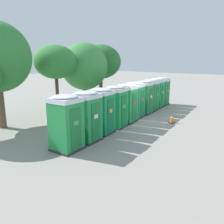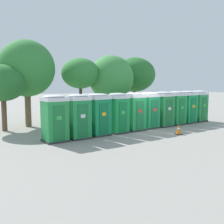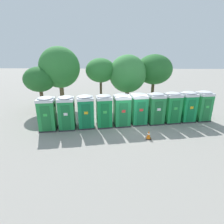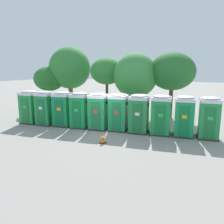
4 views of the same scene
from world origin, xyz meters
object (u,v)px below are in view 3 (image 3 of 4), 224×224
(portapotty_0, at_px, (47,113))
(street_tree_4, at_px, (101,71))
(portapotty_2, at_px, (86,111))
(portapotty_8, at_px, (188,106))
(portapotty_5, at_px, (139,109))
(street_tree_2, at_px, (40,80))
(street_tree_0, at_px, (60,68))
(street_tree_1, at_px, (128,74))
(portapotty_1, at_px, (67,113))
(portapotty_6, at_px, (156,108))
(street_tree_3, at_px, (154,70))
(traffic_cone, at_px, (149,135))
(portapotty_4, at_px, (122,110))
(portapotty_3, at_px, (104,111))
(portapotty_7, at_px, (172,107))
(portapotty_9, at_px, (203,106))

(portapotty_0, xyz_separation_m, street_tree_4, (3.41, 5.91, 2.60))
(portapotty_2, xyz_separation_m, portapotty_8, (8.28, 1.65, 0.00))
(portapotty_5, bearing_deg, portapotty_8, 10.86)
(street_tree_2, bearing_deg, street_tree_0, 35.08)
(portapotty_0, bearing_deg, street_tree_1, 44.48)
(portapotty_1, relative_size, portapotty_6, 1.00)
(street_tree_3, bearing_deg, portapotty_2, -133.76)
(street_tree_1, bearing_deg, street_tree_2, -169.96)
(traffic_cone, bearing_deg, street_tree_3, 78.66)
(portapotty_4, distance_m, street_tree_1, 5.48)
(portapotty_3, relative_size, street_tree_3, 0.46)
(portapotty_7, bearing_deg, portapotty_5, -169.92)
(portapotty_0, height_order, portapotty_4, same)
(portapotty_3, bearing_deg, street_tree_3, 52.41)
(portapotty_9, bearing_deg, portapotty_4, -168.30)
(portapotty_8, relative_size, street_tree_4, 0.50)
(portapotty_4, relative_size, portapotty_8, 1.00)
(portapotty_2, distance_m, portapotty_4, 2.82)
(portapotty_4, xyz_separation_m, street_tree_4, (-2.11, 4.83, 2.60))
(street_tree_1, relative_size, street_tree_3, 0.99)
(portapotty_5, height_order, portapotty_9, same)
(street_tree_1, bearing_deg, portapotty_7, -49.38)
(portapotty_4, xyz_separation_m, street_tree_1, (0.62, 4.96, 2.25))
(portapotty_4, distance_m, traffic_cone, 3.13)
(portapotty_8, relative_size, street_tree_1, 0.47)
(portapotty_2, bearing_deg, street_tree_3, 46.24)
(street_tree_2, bearing_deg, traffic_cone, -31.33)
(street_tree_4, bearing_deg, portapotty_6, -41.29)
(portapotty_0, relative_size, portapotty_9, 1.00)
(portapotty_7, height_order, portapotty_8, same)
(street_tree_2, bearing_deg, portapotty_4, -23.79)
(portapotty_2, bearing_deg, portapotty_3, 8.97)
(street_tree_0, bearing_deg, portapotty_6, -24.52)
(portapotty_8, distance_m, street_tree_1, 6.59)
(street_tree_4, height_order, traffic_cone, street_tree_4)
(portapotty_1, xyz_separation_m, street_tree_0, (-2.04, 5.47, 2.88))
(portapotty_0, relative_size, street_tree_2, 0.58)
(street_tree_3, distance_m, traffic_cone, 9.29)
(portapotty_7, bearing_deg, street_tree_4, 147.52)
(portapotty_6, bearing_deg, traffic_cone, -108.56)
(street_tree_0, bearing_deg, portapotty_0, -83.49)
(traffic_cone, bearing_deg, portapotty_2, 157.33)
(portapotty_1, xyz_separation_m, street_tree_1, (4.75, 5.80, 2.25))
(street_tree_4, distance_m, traffic_cone, 8.95)
(street_tree_4, bearing_deg, portapotty_4, -66.37)
(portapotty_5, bearing_deg, portapotty_1, -167.70)
(portapotty_2, distance_m, street_tree_2, 6.69)
(street_tree_0, bearing_deg, street_tree_2, -144.92)
(portapotty_0, distance_m, traffic_cone, 7.48)
(street_tree_4, bearing_deg, street_tree_0, -177.14)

